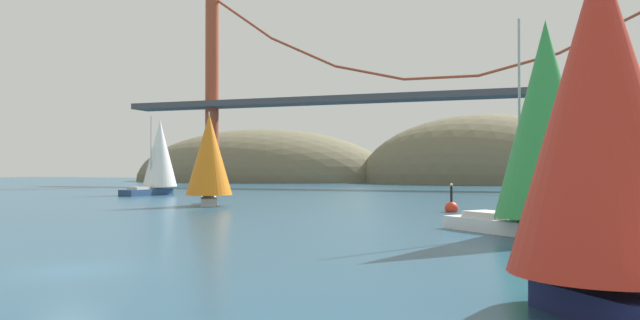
# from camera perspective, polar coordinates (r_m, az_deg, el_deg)

# --- Properties ---
(ground_plane) EXTENTS (360.00, 360.00, 0.00)m
(ground_plane) POSITION_cam_1_polar(r_m,az_deg,el_deg) (23.54, -22.45, -9.62)
(ground_plane) COLOR navy
(headland_left) EXTENTS (74.63, 44.00, 28.83)m
(headland_left) POSITION_cam_1_polar(r_m,az_deg,el_deg) (167.93, -5.68, -2.01)
(headland_left) COLOR #6B664C
(headland_left) RESTS_ON ground_plane
(headland_center) EXTENTS (61.96, 44.00, 33.59)m
(headland_center) POSITION_cam_1_polar(r_m,az_deg,el_deg) (152.81, 15.22, -2.11)
(headland_center) COLOR #6B664C
(headland_center) RESTS_ON ground_plane
(suspension_bridge) EXTENTS (131.23, 6.00, 39.97)m
(suspension_bridge) POSITION_cam_1_polar(r_m,az_deg,el_deg) (114.40, 11.29, 6.59)
(suspension_bridge) COLOR #A34228
(suspension_bridge) RESTS_ON ground_plane
(sailboat_white_mainsail) EXTENTS (5.36, 9.11, 10.66)m
(sailboat_white_mainsail) POSITION_cam_1_polar(r_m,az_deg,el_deg) (85.82, -14.94, 0.36)
(sailboat_white_mainsail) COLOR navy
(sailboat_white_mainsail) RESTS_ON ground_plane
(sailboat_orange_sail) EXTENTS (6.22, 7.76, 9.21)m
(sailboat_orange_sail) POSITION_cam_1_polar(r_m,az_deg,el_deg) (59.18, -10.41, 0.31)
(sailboat_orange_sail) COLOR white
(sailboat_orange_sail) RESTS_ON ground_plane
(sailboat_scarlet_sail) EXTENTS (7.94, 8.68, 9.38)m
(sailboat_scarlet_sail) POSITION_cam_1_polar(r_m,az_deg,el_deg) (16.61, 25.37, 3.24)
(sailboat_scarlet_sail) COLOR #191E4C
(sailboat_scarlet_sail) RESTS_ON ground_plane
(sailboat_green_sail) EXTENTS (9.54, 9.03, 11.89)m
(sailboat_green_sail) POSITION_cam_1_polar(r_m,az_deg,el_deg) (34.02, 20.30, 3.12)
(sailboat_green_sail) COLOR white
(sailboat_green_sail) RESTS_ON ground_plane
(sailboat_crimson_sail) EXTENTS (5.99, 7.51, 9.17)m
(sailboat_crimson_sail) POSITION_cam_1_polar(r_m,az_deg,el_deg) (59.11, 21.90, 0.10)
(sailboat_crimson_sail) COLOR white
(sailboat_crimson_sail) RESTS_ON ground_plane
(channel_buoy) EXTENTS (1.10, 1.10, 2.64)m
(channel_buoy) POSITION_cam_1_polar(r_m,az_deg,el_deg) (51.51, 12.28, -4.40)
(channel_buoy) COLOR red
(channel_buoy) RESTS_ON ground_plane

